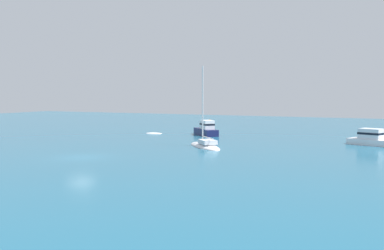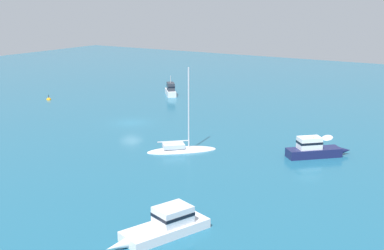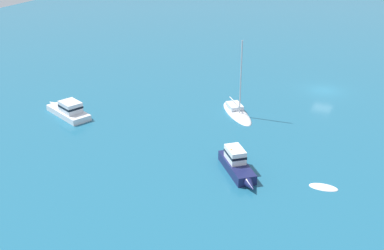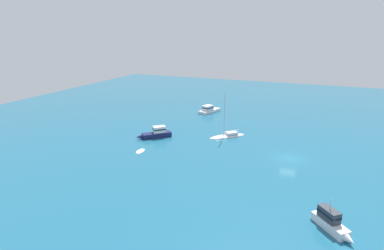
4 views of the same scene
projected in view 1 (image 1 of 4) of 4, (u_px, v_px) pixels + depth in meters
ground_plane at (81, 157)px, 42.55m from camera, size 160.00×160.00×0.00m
rib at (154, 134)px, 67.27m from camera, size 2.70×1.59×0.33m
sloop at (205, 146)px, 50.77m from camera, size 6.82×6.97×9.49m
powerboat at (206, 129)px, 64.78m from camera, size 5.85×5.97×2.26m
cabin_cruiser at (376, 139)px, 52.26m from camera, size 7.93×4.34×1.90m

